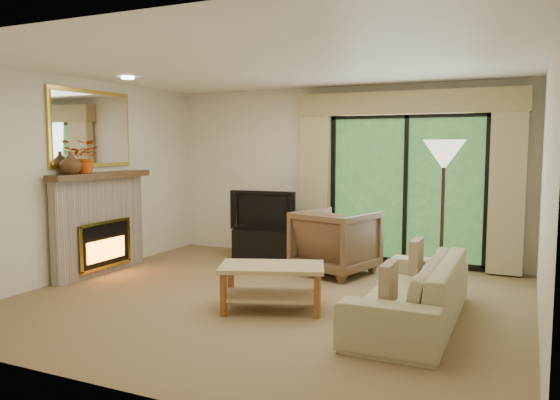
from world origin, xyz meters
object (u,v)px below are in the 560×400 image
at_px(sofa, 411,291).
at_px(coffee_table, 272,288).
at_px(media_console, 265,244).
at_px(armchair, 336,242).

relative_size(sofa, coffee_table, 2.03).
xyz_separation_m(media_console, armchair, (1.29, -0.45, 0.21)).
distance_m(armchair, sofa, 2.11).
distance_m(media_console, coffee_table, 2.60).
xyz_separation_m(media_console, coffee_table, (1.22, -2.29, 0.01)).
height_order(armchair, sofa, armchair).
relative_size(armchair, coffee_table, 0.89).
bearing_deg(armchair, media_console, -2.54).
bearing_deg(armchair, coffee_table, 104.46).
bearing_deg(media_console, coffee_table, -68.21).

